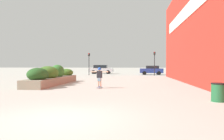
{
  "coord_description": "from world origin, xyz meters",
  "views": [
    {
      "loc": [
        2.14,
        -6.11,
        1.57
      ],
      "look_at": [
        -0.18,
        15.95,
        1.11
      ],
      "focal_mm": 35.0,
      "sensor_mm": 36.0,
      "label": 1
    }
  ],
  "objects": [
    {
      "name": "traffic_light_right",
      "position": [
        5.16,
        28.18,
        2.49
      ],
      "size": [
        0.28,
        0.3,
        3.67
      ],
      "color": "black",
      "rests_on": "ground_plane"
    },
    {
      "name": "building_wall_right",
      "position": [
        6.89,
        9.2,
        4.75
      ],
      "size": [
        0.67,
        33.5,
        9.47
      ],
      "color": "red",
      "rests_on": "ground_plane"
    },
    {
      "name": "planter_box",
      "position": [
        -4.61,
        11.17,
        0.65
      ],
      "size": [
        1.64,
        8.47,
        1.63
      ],
      "color": "gray",
      "rests_on": "ground_plane"
    },
    {
      "name": "trash_bin",
      "position": [
        5.76,
        3.75,
        0.41
      ],
      "size": [
        0.64,
        0.64,
        0.81
      ],
      "color": "#1E5B33",
      "rests_on": "ground_plane"
    },
    {
      "name": "skateboard",
      "position": [
        -0.3,
        8.76,
        0.07
      ],
      "size": [
        0.31,
        0.62,
        0.09
      ],
      "rotation": [
        0.0,
        0.0,
        -0.17
      ],
      "color": "navy",
      "rests_on": "ground_plane"
    },
    {
      "name": "ground_plane",
      "position": [
        0.0,
        0.0,
        0.0
      ],
      "size": [
        300.0,
        300.0,
        0.0
      ],
      "primitive_type": "plane",
      "color": "#ADA89E"
    },
    {
      "name": "car_center_left",
      "position": [
        -4.23,
        34.8,
        0.86
      ],
      "size": [
        4.44,
        1.94,
        1.65
      ],
      "rotation": [
        0.0,
        0.0,
        -1.57
      ],
      "color": "#BCBCC1",
      "rests_on": "ground_plane"
    },
    {
      "name": "traffic_light_left",
      "position": [
        -5.22,
        28.36,
        2.4
      ],
      "size": [
        0.28,
        0.3,
        3.53
      ],
      "color": "black",
      "rests_on": "ground_plane"
    },
    {
      "name": "skateboarder",
      "position": [
        -0.3,
        8.76,
        0.91
      ],
      "size": [
        1.25,
        0.29,
        1.35
      ],
      "rotation": [
        0.0,
        0.0,
        -0.17
      ],
      "color": "tan",
      "rests_on": "skateboard"
    },
    {
      "name": "car_leftmost",
      "position": [
        4.92,
        31.07,
        0.8
      ],
      "size": [
        3.82,
        1.89,
        1.53
      ],
      "rotation": [
        0.0,
        0.0,
        1.57
      ],
      "color": "navy",
      "rests_on": "ground_plane"
    }
  ]
}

